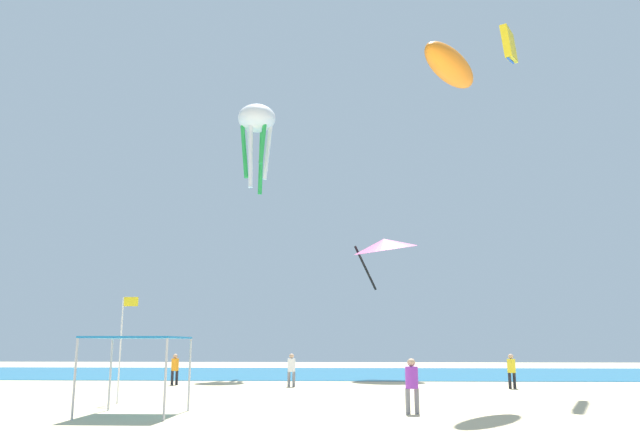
{
  "coord_description": "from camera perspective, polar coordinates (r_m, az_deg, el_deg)",
  "views": [
    {
      "loc": [
        1.7,
        -20.93,
        2.17
      ],
      "look_at": [
        0.1,
        11.58,
        8.64
      ],
      "focal_mm": 35.01,
      "sensor_mm": 36.0,
      "label": 1
    }
  ],
  "objects": [
    {
      "name": "canopy_tent",
      "position": [
        20.79,
        -16.31,
        -10.56
      ],
      "size": [
        2.75,
        2.81,
        2.39
      ],
      "color": "#B2B2B7",
      "rests_on": "ground"
    },
    {
      "name": "kite_delta_pink",
      "position": [
        40.68,
        5.93,
        -2.26
      ],
      "size": [
        6.05,
        6.05,
        3.57
      ],
      "rotation": [
        0.0,
        0.0,
        5.46
      ],
      "color": "pink"
    },
    {
      "name": "person_central",
      "position": [
        35.08,
        -13.12,
        -12.93
      ],
      "size": [
        0.39,
        0.39,
        1.64
      ],
      "rotation": [
        0.0,
        0.0,
        0.89
      ],
      "color": "black",
      "rests_on": "ground"
    },
    {
      "name": "person_near_tent",
      "position": [
        32.92,
        17.1,
        -12.82
      ],
      "size": [
        0.41,
        0.4,
        1.67
      ],
      "rotation": [
        0.0,
        0.0,
        3.64
      ],
      "color": "black",
      "rests_on": "ground"
    },
    {
      "name": "banner_flag",
      "position": [
        25.0,
        -17.59,
        -10.33
      ],
      "size": [
        0.61,
        0.06,
        3.91
      ],
      "color": "silver",
      "rests_on": "ground"
    },
    {
      "name": "person_rightmost",
      "position": [
        20.57,
        8.39,
        -14.37
      ],
      "size": [
        0.44,
        0.41,
        1.71
      ],
      "rotation": [
        0.0,
        0.0,
        0.3
      ],
      "color": "slate",
      "rests_on": "ground"
    },
    {
      "name": "person_leftmost",
      "position": [
        32.93,
        -2.63,
        -13.3
      ],
      "size": [
        0.41,
        0.4,
        1.66
      ],
      "rotation": [
        0.0,
        0.0,
        2.67
      ],
      "color": "slate",
      "rests_on": "ground"
    },
    {
      "name": "kite_inflatable_orange",
      "position": [
        27.53,
        11.79,
        13.64
      ],
      "size": [
        3.51,
        4.48,
        1.7
      ],
      "rotation": [
        0.0,
        0.0,
        4.17
      ],
      "color": "orange"
    },
    {
      "name": "kite_octopus_white",
      "position": [
        46.58,
        -5.81,
        8.83
      ],
      "size": [
        3.89,
        3.89,
        6.51
      ],
      "rotation": [
        0.0,
        0.0,
        2.31
      ],
      "color": "white"
    },
    {
      "name": "kite_parafoil_yellow",
      "position": [
        35.44,
        16.93,
        14.97
      ],
      "size": [
        2.22,
        5.15,
        3.27
      ],
      "rotation": [
        0.0,
        0.0,
        4.38
      ],
      "color": "yellow"
    },
    {
      "name": "ocean_strip",
      "position": [
        47.8,
        0.8,
        -13.82
      ],
      "size": [
        110.0,
        20.12,
        0.03
      ],
      "primitive_type": "cube",
      "color": "#1E6B93",
      "rests_on": "ground"
    },
    {
      "name": "ground",
      "position": [
        21.12,
        -1.89,
        -17.26
      ],
      "size": [
        110.0,
        110.0,
        0.1
      ],
      "primitive_type": "cube",
      "color": "beige"
    }
  ]
}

